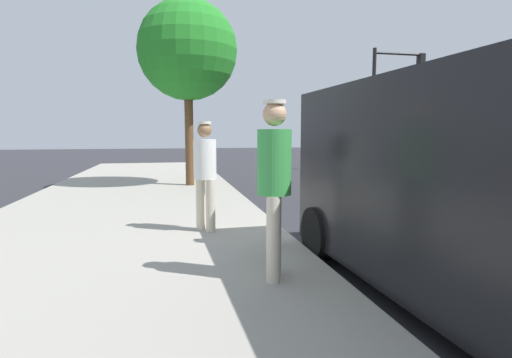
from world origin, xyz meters
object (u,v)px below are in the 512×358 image
(pedestrian_in_green, at_px, (274,177))
(street_tree, at_px, (188,51))
(parking_meter_near, at_px, (279,168))
(traffic_light_corner, at_px, (391,89))
(pedestrian_in_white, at_px, (205,169))

(pedestrian_in_green, bearing_deg, street_tree, -86.72)
(parking_meter_near, height_order, street_tree, street_tree)
(parking_meter_near, bearing_deg, pedestrian_in_green, 72.06)
(traffic_light_corner, bearing_deg, pedestrian_in_green, 55.12)
(pedestrian_in_white, distance_m, street_tree, 6.23)
(parking_meter_near, relative_size, street_tree, 0.30)
(pedestrian_in_white, xyz_separation_m, street_tree, (-0.05, -5.56, 2.81))
(parking_meter_near, bearing_deg, street_tree, -83.23)
(pedestrian_in_green, height_order, street_tree, street_tree)
(traffic_light_corner, height_order, street_tree, street_tree)
(parking_meter_near, xyz_separation_m, traffic_light_corner, (-8.05, -10.97, 2.34))
(parking_meter_near, xyz_separation_m, pedestrian_in_green, (0.35, 1.07, 0.01))
(pedestrian_in_green, height_order, pedestrian_in_white, pedestrian_in_green)
(pedestrian_in_white, relative_size, street_tree, 0.32)
(pedestrian_in_green, distance_m, street_tree, 8.20)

